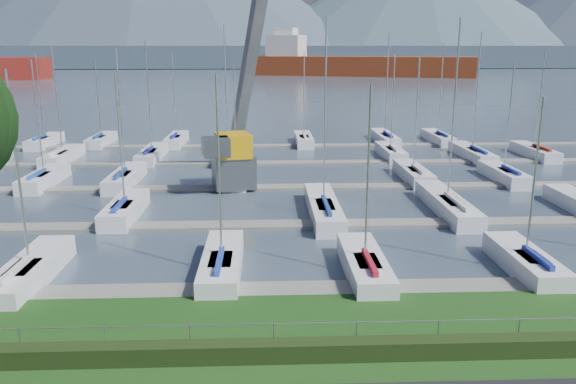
{
  "coord_description": "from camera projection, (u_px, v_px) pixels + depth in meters",
  "views": [
    {
      "loc": [
        -1.23,
        -18.31,
        10.8
      ],
      "look_at": [
        0.0,
        12.0,
        3.0
      ],
      "focal_mm": 35.0,
      "sensor_mm": 36.0,
      "label": 1
    }
  ],
  "objects": [
    {
      "name": "hedge",
      "position": [
        302.0,
        350.0,
        19.98
      ],
      "size": [
        80.0,
        0.7,
        0.7
      ],
      "primitive_type": "cube",
      "color": "#1F3011",
      "rests_on": "grass"
    },
    {
      "name": "fence",
      "position": [
        302.0,
        323.0,
        20.15
      ],
      "size": [
        80.0,
        0.04,
        0.04
      ],
      "primitive_type": "cylinder",
      "rotation": [
        0.0,
        1.57,
        0.0
      ],
      "color": "gray",
      "rests_on": "grass"
    },
    {
      "name": "docks",
      "position": [
        281.0,
        188.0,
        45.67
      ],
      "size": [
        90.0,
        41.6,
        0.25
      ],
      "color": "slate",
      "rests_on": "water"
    },
    {
      "name": "sailboat_fleet",
      "position": [
        258.0,
        114.0,
        47.04
      ],
      "size": [
        75.22,
        49.8,
        13.6
      ],
      "color": "#1B3398",
      "rests_on": "water"
    },
    {
      "name": "foothill",
      "position": [
        267.0,
        56.0,
        338.31
      ],
      "size": [
        900.0,
        80.0,
        12.0
      ],
      "primitive_type": "cube",
      "color": "#425161",
      "rests_on": "water"
    },
    {
      "name": "crane",
      "position": [
        239.0,
        118.0,
        45.45
      ],
      "size": [
        6.78,
        13.17,
        22.35
      ],
      "rotation": [
        0.0,
        0.0,
        0.21
      ],
      "color": "slate",
      "rests_on": "water"
    },
    {
      "name": "cargo_ship_mid",
      "position": [
        350.0,
        66.0,
        230.75
      ],
      "size": [
        91.6,
        47.37,
        21.5
      ],
      "rotation": [
        0.0,
        0.0,
        -0.34
      ],
      "color": "maroon",
      "rests_on": "water"
    },
    {
      "name": "water",
      "position": [
        267.0,
        72.0,
        272.16
      ],
      "size": [
        800.0,
        540.0,
        0.2
      ],
      "primitive_type": "cube",
      "color": "#404F5E"
    }
  ]
}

